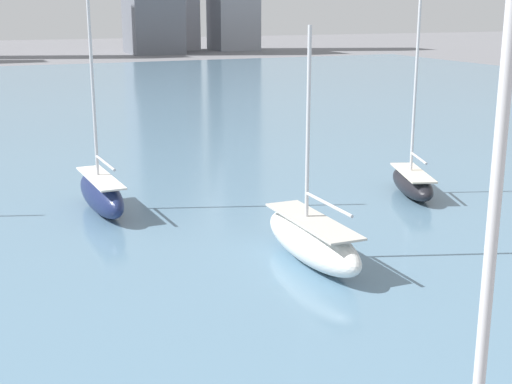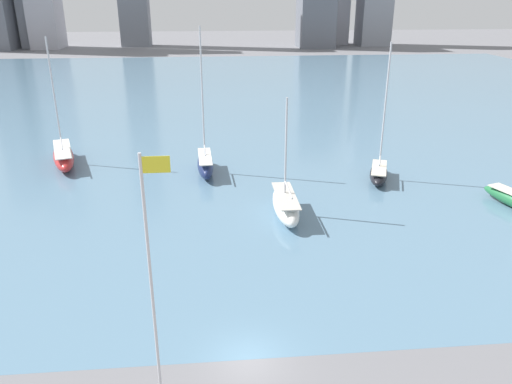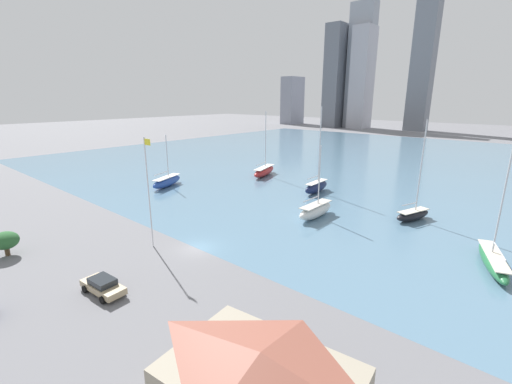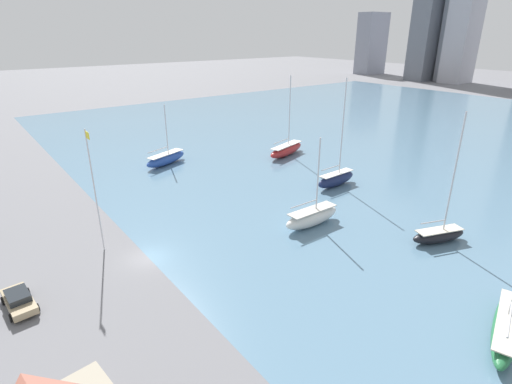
{
  "view_description": "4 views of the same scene",
  "coord_description": "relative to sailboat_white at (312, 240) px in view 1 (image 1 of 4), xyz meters",
  "views": [
    {
      "loc": [
        -9.73,
        -8.84,
        11.53
      ],
      "look_at": [
        0.97,
        16.16,
        4.38
      ],
      "focal_mm": 50.0,
      "sensor_mm": 36.0,
      "label": 1
    },
    {
      "loc": [
        -1.63,
        -22.1,
        18.95
      ],
      "look_at": [
        1.54,
        12.13,
        5.12
      ],
      "focal_mm": 35.0,
      "sensor_mm": 36.0,
      "label": 2
    },
    {
      "loc": [
        29.7,
        -23.64,
        17.27
      ],
      "look_at": [
        -4.72,
        16.13,
        2.73
      ],
      "focal_mm": 24.0,
      "sensor_mm": 36.0,
      "label": 3
    },
    {
      "loc": [
        35.01,
        -12.62,
        21.69
      ],
      "look_at": [
        -1.74,
        15.24,
        3.03
      ],
      "focal_mm": 28.0,
      "sensor_mm": 36.0,
      "label": 4
    }
  ],
  "objects": [
    {
      "name": "harbor_water",
      "position": [
        -4.83,
        51.35,
        -1.11
      ],
      "size": [
        180.0,
        140.0,
        0.0
      ],
      "color": "slate",
      "rests_on": "ground_plane"
    },
    {
      "name": "sailboat_white",
      "position": [
        0.0,
        0.0,
        0.0
      ],
      "size": [
        2.14,
        8.06,
        10.7
      ],
      "rotation": [
        0.0,
        0.0,
        -0.0
      ],
      "color": "white",
      "rests_on": "harbor_water"
    },
    {
      "name": "sailboat_black",
      "position": [
        11.35,
        8.27,
        -0.18
      ],
      "size": [
        3.96,
        6.79,
        14.4
      ],
      "rotation": [
        0.0,
        0.0,
        -0.35
      ],
      "color": "black",
      "rests_on": "harbor_water"
    },
    {
      "name": "sailboat_navy",
      "position": [
        -7.23,
        12.16,
        0.08
      ],
      "size": [
        2.02,
        7.69,
        15.77
      ],
      "rotation": [
        0.0,
        0.0,
        0.04
      ],
      "color": "#19234C",
      "rests_on": "harbor_water"
    }
  ]
}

